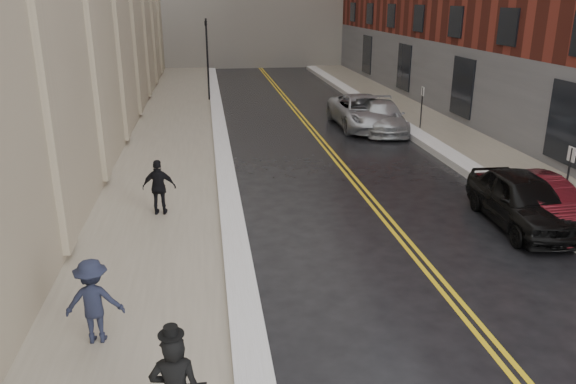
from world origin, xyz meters
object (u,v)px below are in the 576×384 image
object	(u,v)px
pedestrian_b	(94,301)
pedestrian_c	(159,187)
car_silver_near	(382,117)
car_black	(522,200)
car_maroon	(539,201)
car_silver_far	(363,112)

from	to	relation	value
pedestrian_b	pedestrian_c	size ratio (longest dim) A/B	0.99
car_silver_near	pedestrian_b	xyz separation A→B (m)	(-11.04, -17.24, 0.27)
car_black	car_maroon	size ratio (longest dim) A/B	1.07
car_black	pedestrian_b	xyz separation A→B (m)	(-11.33, -4.54, 0.20)
car_silver_far	pedestrian_c	size ratio (longest dim) A/B	3.46
car_maroon	pedestrian_c	distance (m)	11.33
car_maroon	pedestrian_b	size ratio (longest dim) A/B	2.57
pedestrian_b	car_black	bearing A→B (deg)	-156.73
car_silver_near	car_maroon	bearing A→B (deg)	-79.01
car_black	car_maroon	bearing A→B (deg)	6.36
car_silver_far	car_silver_near	bearing A→B (deg)	-52.30
car_silver_far	pedestrian_b	bearing A→B (deg)	-120.18
pedestrian_b	car_maroon	bearing A→B (deg)	-157.54
car_maroon	pedestrian_c	xyz separation A→B (m)	(-11.13, 2.10, 0.28)
car_black	pedestrian_c	size ratio (longest dim) A/B	2.74
car_black	car_silver_near	xyz separation A→B (m)	(-0.29, 12.70, -0.07)
car_black	car_silver_far	distance (m)	13.69
pedestrian_c	car_maroon	bearing A→B (deg)	174.43
car_silver_near	pedestrian_c	world-z (taller)	pedestrian_c
car_silver_near	pedestrian_c	distance (m)	14.75
car_silver_far	pedestrian_b	world-z (taller)	pedestrian_b
car_silver_near	car_silver_far	xyz separation A→B (m)	(-0.76, 0.95, 0.09)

